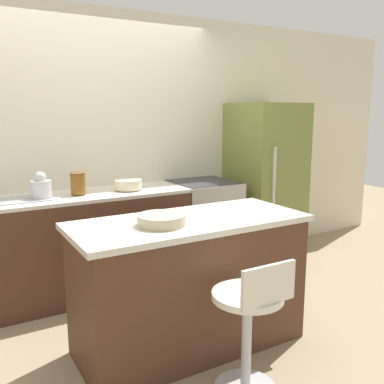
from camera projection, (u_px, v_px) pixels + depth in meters
The scene contains 11 objects.
ground_plane at pixel (119, 302), 3.76m from camera, with size 14.00×14.00×0.00m, color #998466.
wall_back at pixel (90, 148), 4.08m from camera, with size 8.00×0.06×2.60m.
back_counter at pixel (70, 247), 3.79m from camera, with size 2.15×0.61×0.94m.
kitchen_island at pixel (190, 283), 2.99m from camera, with size 1.63×0.70×0.93m.
oven_range at pixel (204, 226), 4.49m from camera, with size 0.63×0.63×0.94m.
refrigerator at pixel (265, 182), 4.76m from camera, with size 0.68×0.72×1.74m.
stool_chair at pixel (249, 325), 2.47m from camera, with size 0.42×0.42×0.85m.
kettle at pixel (41, 187), 3.55m from camera, with size 0.17×0.17×0.22m.
mixing_bowl at pixel (128, 184), 3.95m from camera, with size 0.25×0.25×0.09m.
canister_jar at pixel (78, 183), 3.71m from camera, with size 0.13×0.13×0.19m.
fruit_bowl at pixel (161, 220), 2.74m from camera, with size 0.31×0.31×0.07m.
Camera 1 is at (-1.22, -3.36, 1.66)m, focal length 40.00 mm.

